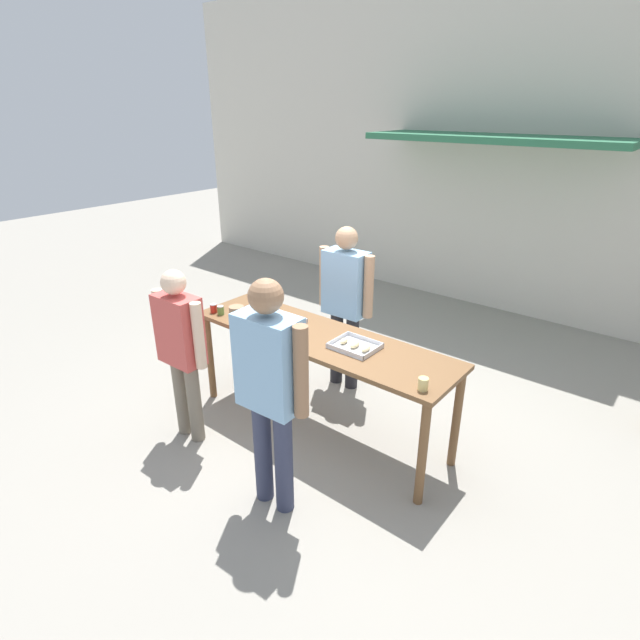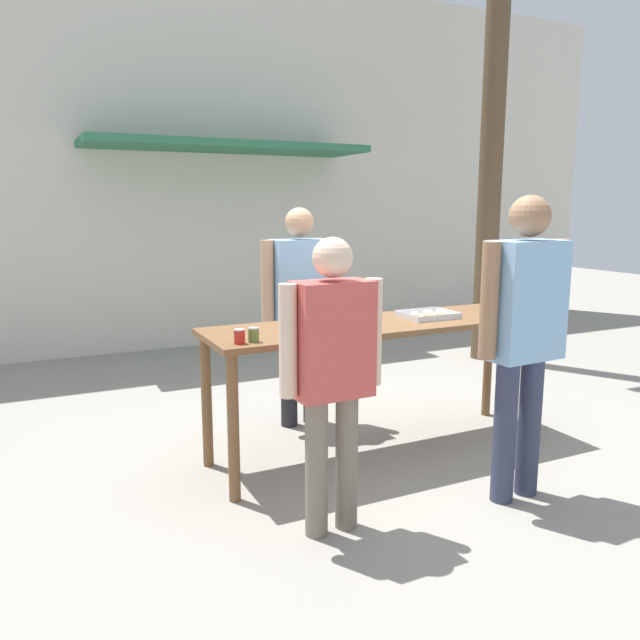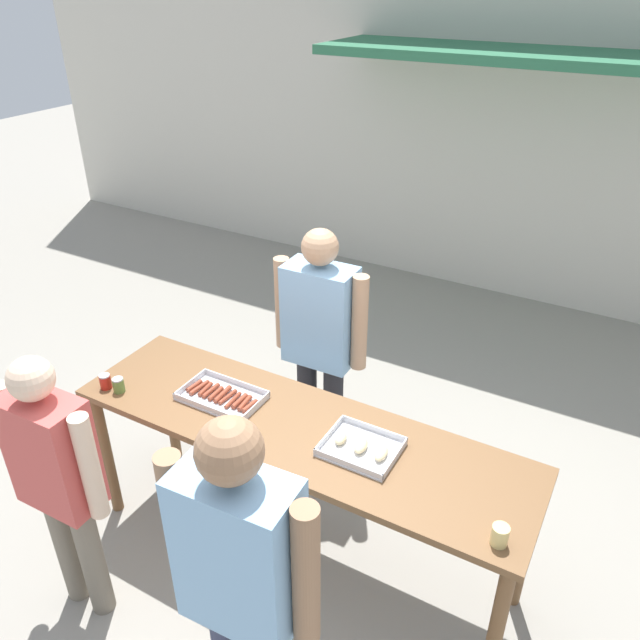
{
  "view_description": "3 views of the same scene",
  "coord_description": "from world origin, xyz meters",
  "px_view_note": "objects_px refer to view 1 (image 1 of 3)",
  "views": [
    {
      "loc": [
        2.47,
        -3.04,
        2.8
      ],
      "look_at": [
        0.0,
        0.0,
        1.1
      ],
      "focal_mm": 28.0,
      "sensor_mm": 36.0,
      "label": 1
    },
    {
      "loc": [
        -2.25,
        -3.64,
        1.74
      ],
      "look_at": [
        -0.49,
        0.0,
        1.0
      ],
      "focal_mm": 35.0,
      "sensor_mm": 36.0,
      "label": 2
    },
    {
      "loc": [
        1.36,
        -2.17,
        3.05
      ],
      "look_at": [
        -0.3,
        0.77,
        1.12
      ],
      "focal_mm": 35.0,
      "sensor_mm": 36.0,
      "label": 3
    }
  ],
  "objects_px": {
    "food_tray_sausages": "(279,320)",
    "food_tray_buns": "(355,346)",
    "beer_cup": "(423,384)",
    "person_customer_holding_hotdog": "(181,343)",
    "person_server_behind_table": "(345,295)",
    "condiment_jar_ketchup": "(221,310)",
    "condiment_jar_mustard": "(214,308)",
    "person_customer_with_cup": "(270,380)"
  },
  "relations": [
    {
      "from": "food_tray_sausages",
      "to": "food_tray_buns",
      "type": "bearing_deg",
      "value": -0.13
    },
    {
      "from": "beer_cup",
      "to": "person_customer_holding_hotdog",
      "type": "xyz_separation_m",
      "value": [
        -1.96,
        -0.61,
        -0.05
      ]
    },
    {
      "from": "beer_cup",
      "to": "person_server_behind_table",
      "type": "height_order",
      "value": "person_server_behind_table"
    },
    {
      "from": "condiment_jar_ketchup",
      "to": "beer_cup",
      "type": "distance_m",
      "value": 2.16
    },
    {
      "from": "condiment_jar_ketchup",
      "to": "person_server_behind_table",
      "type": "xyz_separation_m",
      "value": [
        0.74,
        1.0,
        0.04
      ]
    },
    {
      "from": "food_tray_buns",
      "to": "condiment_jar_mustard",
      "type": "height_order",
      "value": "condiment_jar_mustard"
    },
    {
      "from": "beer_cup",
      "to": "food_tray_sausages",
      "type": "bearing_deg",
      "value": 171.59
    },
    {
      "from": "condiment_jar_ketchup",
      "to": "condiment_jar_mustard",
      "type": "bearing_deg",
      "value": -173.03
    },
    {
      "from": "person_customer_holding_hotdog",
      "to": "beer_cup",
      "type": "bearing_deg",
      "value": -164.06
    },
    {
      "from": "condiment_jar_ketchup",
      "to": "person_customer_with_cup",
      "type": "relative_size",
      "value": 0.05
    },
    {
      "from": "condiment_jar_ketchup",
      "to": "person_server_behind_table",
      "type": "height_order",
      "value": "person_server_behind_table"
    },
    {
      "from": "person_server_behind_table",
      "to": "person_customer_with_cup",
      "type": "relative_size",
      "value": 0.96
    },
    {
      "from": "person_server_behind_table",
      "to": "person_customer_with_cup",
      "type": "height_order",
      "value": "person_customer_with_cup"
    },
    {
      "from": "condiment_jar_mustard",
      "to": "person_server_behind_table",
      "type": "bearing_deg",
      "value": 50.5
    },
    {
      "from": "person_customer_holding_hotdog",
      "to": "person_customer_with_cup",
      "type": "relative_size",
      "value": 0.88
    },
    {
      "from": "food_tray_sausages",
      "to": "beer_cup",
      "type": "bearing_deg",
      "value": -8.41
    },
    {
      "from": "food_tray_sausages",
      "to": "person_server_behind_table",
      "type": "distance_m",
      "value": 0.79
    },
    {
      "from": "person_server_behind_table",
      "to": "person_customer_with_cup",
      "type": "xyz_separation_m",
      "value": [
        0.64,
        -1.74,
        0.05
      ]
    },
    {
      "from": "condiment_jar_ketchup",
      "to": "food_tray_buns",
      "type": "bearing_deg",
      "value": 9.27
    },
    {
      "from": "beer_cup",
      "to": "person_customer_with_cup",
      "type": "bearing_deg",
      "value": -136.76
    },
    {
      "from": "person_customer_with_cup",
      "to": "condiment_jar_mustard",
      "type": "bearing_deg",
      "value": -29.43
    },
    {
      "from": "food_tray_buns",
      "to": "person_customer_with_cup",
      "type": "height_order",
      "value": "person_customer_with_cup"
    },
    {
      "from": "beer_cup",
      "to": "person_server_behind_table",
      "type": "distance_m",
      "value": 1.74
    },
    {
      "from": "condiment_jar_mustard",
      "to": "person_customer_holding_hotdog",
      "type": "height_order",
      "value": "person_customer_holding_hotdog"
    },
    {
      "from": "food_tray_sausages",
      "to": "beer_cup",
      "type": "relative_size",
      "value": 4.82
    },
    {
      "from": "food_tray_sausages",
      "to": "person_customer_holding_hotdog",
      "type": "xyz_separation_m",
      "value": [
        -0.34,
        -0.85,
        -0.02
      ]
    },
    {
      "from": "beer_cup",
      "to": "person_customer_with_cup",
      "type": "xyz_separation_m",
      "value": [
        -0.78,
        -0.73,
        0.08
      ]
    },
    {
      "from": "condiment_jar_ketchup",
      "to": "person_customer_with_cup",
      "type": "bearing_deg",
      "value": -28.17
    },
    {
      "from": "food_tray_sausages",
      "to": "condiment_jar_mustard",
      "type": "height_order",
      "value": "condiment_jar_mustard"
    },
    {
      "from": "person_server_behind_table",
      "to": "food_tray_sausages",
      "type": "bearing_deg",
      "value": -105.51
    },
    {
      "from": "food_tray_sausages",
      "to": "condiment_jar_ketchup",
      "type": "height_order",
      "value": "condiment_jar_ketchup"
    },
    {
      "from": "person_server_behind_table",
      "to": "person_customer_holding_hotdog",
      "type": "distance_m",
      "value": 1.7
    },
    {
      "from": "food_tray_buns",
      "to": "condiment_jar_ketchup",
      "type": "relative_size",
      "value": 4.24
    },
    {
      "from": "food_tray_buns",
      "to": "beer_cup",
      "type": "relative_size",
      "value": 3.92
    },
    {
      "from": "beer_cup",
      "to": "person_server_behind_table",
      "type": "xyz_separation_m",
      "value": [
        -1.42,
        1.01,
        0.03
      ]
    },
    {
      "from": "person_server_behind_table",
      "to": "person_customer_holding_hotdog",
      "type": "xyz_separation_m",
      "value": [
        -0.54,
        -1.62,
        -0.08
      ]
    },
    {
      "from": "food_tray_buns",
      "to": "person_server_behind_table",
      "type": "height_order",
      "value": "person_server_behind_table"
    },
    {
      "from": "condiment_jar_ketchup",
      "to": "person_customer_holding_hotdog",
      "type": "xyz_separation_m",
      "value": [
        0.21,
        -0.62,
        -0.05
      ]
    },
    {
      "from": "food_tray_buns",
      "to": "person_server_behind_table",
      "type": "distance_m",
      "value": 1.02
    },
    {
      "from": "person_customer_with_cup",
      "to": "condiment_jar_ketchup",
      "type": "bearing_deg",
      "value": -31.27
    },
    {
      "from": "person_customer_with_cup",
      "to": "food_tray_buns",
      "type": "bearing_deg",
      "value": -94.8
    },
    {
      "from": "food_tray_sausages",
      "to": "condiment_jar_mustard",
      "type": "xyz_separation_m",
      "value": [
        -0.64,
        -0.24,
        0.03
      ]
    }
  ]
}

